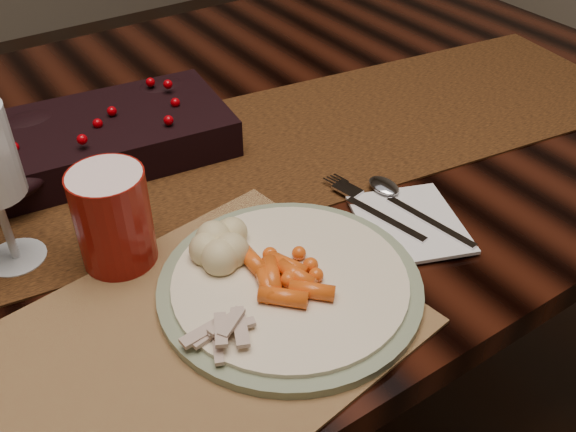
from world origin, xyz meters
TOP-DOWN VIEW (x-y plane):
  - dining_table at (0.00, 0.00)m, footprint 1.80×1.00m
  - table_runner at (-0.05, -0.04)m, footprint 1.64×0.54m
  - centerpiece at (-0.08, 0.05)m, footprint 0.39×0.24m
  - placemat_main at (-0.14, -0.33)m, footprint 0.48×0.38m
  - dinner_plate at (-0.01, -0.33)m, footprint 0.31×0.31m
  - baby_carrots at (-0.00, -0.33)m, footprint 0.12×0.10m
  - mashed_potatoes at (-0.05, -0.25)m, footprint 0.08×0.08m
  - turkey_shreds at (-0.11, -0.36)m, footprint 0.08×0.07m
  - napkin at (0.18, -0.32)m, footprint 0.17×0.18m
  - fork at (0.15, -0.28)m, footprint 0.05×0.15m
  - spoon at (0.20, -0.31)m, footprint 0.06×0.17m
  - red_cup at (-0.15, -0.18)m, footprint 0.10×0.10m

SIDE VIEW (x-z plane):
  - dining_table at x=0.00m, z-range 0.00..0.75m
  - table_runner at x=-0.05m, z-range 0.75..0.75m
  - placemat_main at x=-0.14m, z-range 0.75..0.75m
  - napkin at x=0.18m, z-range 0.75..0.76m
  - fork at x=0.15m, z-range 0.76..0.76m
  - spoon at x=0.20m, z-range 0.76..0.76m
  - dinner_plate at x=-0.01m, z-range 0.75..0.77m
  - turkey_shreds at x=-0.11m, z-range 0.77..0.78m
  - baby_carrots at x=0.00m, z-range 0.77..0.79m
  - centerpiece at x=-0.08m, z-range 0.75..0.83m
  - mashed_potatoes at x=-0.05m, z-range 0.77..0.81m
  - red_cup at x=-0.15m, z-range 0.75..0.87m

